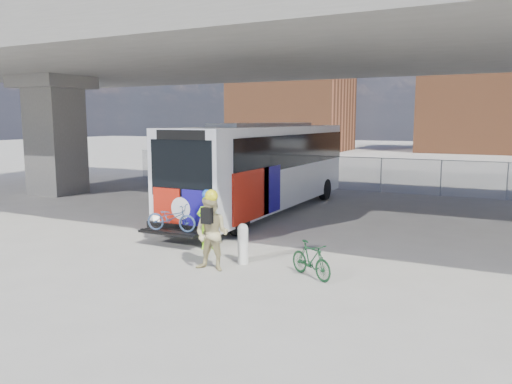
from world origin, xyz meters
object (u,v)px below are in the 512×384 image
Objects in this scene: bollard at (243,242)px; bike_parked at (311,260)px; cyclist_hivis at (207,221)px; cyclist_tan at (212,233)px; bus at (266,161)px.

bike_parked is (2.04, -0.30, -0.14)m from bollard.
bollard is at bearing 117.34° from cyclist_hivis.
bollard is 0.52× the size of cyclist_tan.
bike_parked is at bearing -57.32° from bus.
bike_parked is at bearing -8.39° from bollard.
bus is at bearing -115.42° from cyclist_hivis.
cyclist_hivis is at bearing 120.22° from cyclist_tan.
cyclist_hivis reaches higher than bollard.
bike_parked is (3.69, -1.15, -0.42)m from cyclist_hivis.
bollard reaches higher than bike_parked.
cyclist_hivis is 3.89m from bike_parked.
bus reaches higher than bollard.
bus is 11.88× the size of bollard.
bus is 7.85m from bollard.
cyclist_hivis reaches higher than bike_parked.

